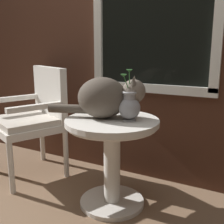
# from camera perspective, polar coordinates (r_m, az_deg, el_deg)

# --- Properties ---
(ground_plane) EXTENTS (6.00, 6.00, 0.00)m
(ground_plane) POSITION_cam_1_polar(r_m,az_deg,el_deg) (2.09, -5.55, -18.80)
(ground_plane) COLOR #7F6047
(back_wall) EXTENTS (4.00, 0.07, 2.60)m
(back_wall) POSITION_cam_1_polar(r_m,az_deg,el_deg) (2.40, 3.93, 17.67)
(back_wall) COLOR #47281C
(back_wall) RESTS_ON ground_plane
(wicker_side_table) EXTENTS (0.64, 0.64, 0.62)m
(wicker_side_table) POSITION_cam_1_polar(r_m,az_deg,el_deg) (1.96, 0.00, -6.71)
(wicker_side_table) COLOR silver
(wicker_side_table) RESTS_ON ground_plane
(wicker_chair) EXTENTS (0.68, 0.68, 0.93)m
(wicker_chair) POSITION_cam_1_polar(r_m,az_deg,el_deg) (2.53, -15.33, -0.67)
(wicker_chair) COLOR silver
(wicker_chair) RESTS_ON ground_plane
(cat) EXTENTS (0.64, 0.38, 0.29)m
(cat) POSITION_cam_1_polar(r_m,az_deg,el_deg) (1.92, -1.33, 2.99)
(cat) COLOR brown
(cat) RESTS_ON wicker_side_table
(pewter_vase_with_ivy) EXTENTS (0.14, 0.14, 0.33)m
(pewter_vase_with_ivy) POSITION_cam_1_polar(r_m,az_deg,el_deg) (1.85, 3.51, 1.21)
(pewter_vase_with_ivy) COLOR #99999E
(pewter_vase_with_ivy) RESTS_ON wicker_side_table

